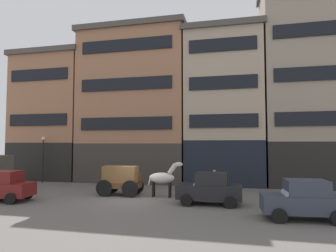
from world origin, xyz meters
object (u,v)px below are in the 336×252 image
streetlamp_curbside (43,153)px  sedan_light (210,188)px  pedestrian_officer (214,180)px  sedan_parked_curb (2,186)px  fire_hydrant_curbside (105,181)px  cargo_wagon (121,178)px  sedan_dark (304,200)px  draft_horse (163,178)px

streetlamp_curbside → sedan_light: bearing=-22.1°
sedan_light → pedestrian_officer: 3.75m
sedan_parked_curb → fire_hydrant_curbside: sedan_parked_curb is taller
cargo_wagon → sedan_parked_curb: (-6.30, -3.60, -0.23)m
cargo_wagon → sedan_light: 6.38m
sedan_parked_curb → pedestrian_officer: bearing=24.5°
sedan_parked_curb → cargo_wagon: bearing=29.7°
sedan_parked_curb → streetlamp_curbside: (-3.20, 8.28, 1.76)m
fire_hydrant_curbside → streetlamp_curbside: bearing=171.9°
sedan_light → sedan_dark: bearing=-29.1°
draft_horse → sedan_light: 3.63m
sedan_light → pedestrian_officer: size_ratio=2.07×
sedan_dark → sedan_parked_curb: bearing=178.0°
cargo_wagon → streetlamp_curbside: 10.71m
cargo_wagon → sedan_light: (6.15, -1.68, -0.23)m
draft_horse → sedan_light: bearing=-27.7°
cargo_wagon → pedestrian_officer: cargo_wagon is taller
fire_hydrant_curbside → sedan_parked_curb: bearing=-114.6°
draft_horse → sedan_parked_curb: 9.93m
sedan_parked_curb → pedestrian_officer: sedan_parked_curb is taller
cargo_wagon → sedan_parked_curb: cargo_wagon is taller
sedan_light → fire_hydrant_curbside: (-9.09, 5.43, -0.49)m
cargo_wagon → pedestrian_officer: size_ratio=1.65×
cargo_wagon → draft_horse: draft_horse is taller
sedan_dark → cargo_wagon: bearing=158.5°
streetlamp_curbside → fire_hydrant_curbside: size_ratio=4.96×
cargo_wagon → fire_hydrant_curbside: 4.82m
sedan_light → fire_hydrant_curbside: sedan_light is taller
draft_horse → sedan_parked_curb: draft_horse is taller
sedan_light → sedan_parked_curb: same height
cargo_wagon → sedan_parked_curb: size_ratio=0.77×
sedan_dark → sedan_parked_curb: size_ratio=0.98×
sedan_parked_curb → streetlamp_curbside: bearing=111.2°
sedan_parked_curb → sedan_light: bearing=8.8°
sedan_light → streetlamp_curbside: (-15.66, 6.36, 1.76)m
sedan_light → streetlamp_curbside: size_ratio=0.90×
pedestrian_officer → sedan_dark: bearing=-54.1°
draft_horse → streetlamp_curbside: streetlamp_curbside is taller
sedan_light → streetlamp_curbside: 16.99m
pedestrian_officer → streetlamp_curbside: streetlamp_curbside is taller
streetlamp_curbside → draft_horse: bearing=-20.6°
sedan_dark → pedestrian_officer: (-4.55, 6.27, 0.07)m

